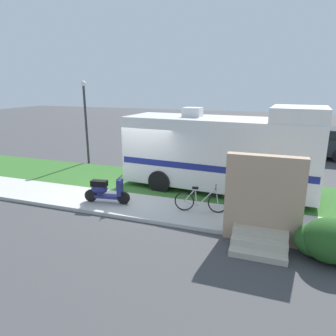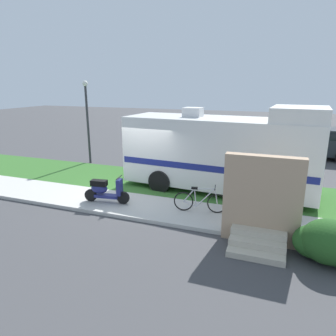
# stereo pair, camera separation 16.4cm
# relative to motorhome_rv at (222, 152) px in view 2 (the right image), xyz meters

# --- Properties ---
(ground_plane) EXTENTS (80.00, 80.00, 0.00)m
(ground_plane) POSITION_rel_motorhome_rv_xyz_m (-2.92, -1.48, -1.62)
(ground_plane) COLOR #424244
(sidewalk) EXTENTS (24.00, 2.00, 0.12)m
(sidewalk) POSITION_rel_motorhome_rv_xyz_m (-2.92, -2.68, -1.56)
(sidewalk) COLOR beige
(sidewalk) RESTS_ON ground
(grass_strip) EXTENTS (24.00, 3.40, 0.08)m
(grass_strip) POSITION_rel_motorhome_rv_xyz_m (-2.92, 0.02, -1.58)
(grass_strip) COLOR #336628
(grass_strip) RESTS_ON ground
(motorhome_rv) EXTENTS (7.47, 2.86, 3.41)m
(motorhome_rv) POSITION_rel_motorhome_rv_xyz_m (0.00, 0.00, 0.00)
(motorhome_rv) COLOR silver
(motorhome_rv) RESTS_ON ground
(scooter) EXTENTS (1.65, 0.55, 0.97)m
(scooter) POSITION_rel_motorhome_rv_xyz_m (-3.50, -2.88, -1.04)
(scooter) COLOR black
(scooter) RESTS_ON ground
(bicycle) EXTENTS (1.72, 0.52, 0.88)m
(bicycle) POSITION_rel_motorhome_rv_xyz_m (-0.16, -2.53, -1.13)
(bicycle) COLOR black
(bicycle) RESTS_ON ground
(pickup_truck_near) EXTENTS (5.71, 2.40, 1.76)m
(pickup_truck_near) POSITION_rel_motorhome_rv_xyz_m (-1.25, 4.70, -0.67)
(pickup_truck_near) COLOR silver
(pickup_truck_near) RESTS_ON ground
(pickup_truck_far) EXTENTS (5.14, 2.17, 1.72)m
(pickup_truck_far) POSITION_rel_motorhome_rv_xyz_m (4.34, 7.67, -0.69)
(pickup_truck_far) COLOR #1E2328
(pickup_truck_far) RESTS_ON ground
(porch_steps) EXTENTS (2.00, 1.26, 2.40)m
(porch_steps) POSITION_rel_motorhome_rv_xyz_m (1.77, -3.77, -0.65)
(porch_steps) COLOR #BCB29E
(porch_steps) RESTS_ON ground
(bush_by_porch) EXTENTS (1.52, 1.14, 1.07)m
(bush_by_porch) POSITION_rel_motorhome_rv_xyz_m (3.35, -4.17, -1.11)
(bush_by_porch) COLOR #23511E
(bush_by_porch) RESTS_ON ground
(bottle_green) EXTENTS (0.06, 0.06, 0.23)m
(bottle_green) POSITION_rel_motorhome_rv_xyz_m (2.64, -2.29, -1.40)
(bottle_green) COLOR #19722D
(bottle_green) RESTS_ON ground
(street_lamp_post) EXTENTS (0.28, 0.28, 4.31)m
(street_lamp_post) POSITION_rel_motorhome_rv_xyz_m (-7.51, 2.12, 1.00)
(street_lamp_post) COLOR #333338
(street_lamp_post) RESTS_ON ground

